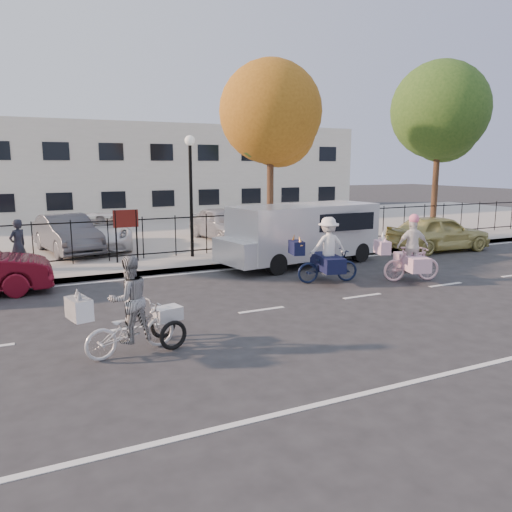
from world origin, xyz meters
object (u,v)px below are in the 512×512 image
lot_car_c (67,234)px  unicorn_bike (411,257)px  bull_bike (327,257)px  white_van (302,232)px  lot_car_b (101,231)px  lot_car_d (222,223)px  pedestrian (18,245)px  zebra_trike (131,316)px  lamppost (191,175)px  gold_sedan (438,233)px

lot_car_c → unicorn_bike: bearing=-55.4°
bull_bike → white_van: (0.75, 2.72, 0.37)m
lot_car_b → lot_car_d: size_ratio=1.17×
pedestrian → lot_car_c: bearing=-162.0°
unicorn_bike → lot_car_d: size_ratio=0.49×
zebra_trike → lot_car_d: bearing=-42.3°
zebra_trike → lot_car_d: (6.46, 11.76, 0.16)m
lamppost → pedestrian: 6.12m
bull_bike → gold_sedan: bearing=-57.5°
lot_car_b → lot_car_c: 1.53m
zebra_trike → lot_car_b: bearing=-19.3°
zebra_trike → lot_car_c: (-0.13, 11.02, 0.16)m
gold_sedan → lot_car_c: bearing=73.5°
white_van → lot_car_b: 8.33m
lamppost → white_van: 4.45m
white_van → lot_car_c: white_van is taller
white_van → bull_bike: bearing=-114.6°
lot_car_c → lot_car_d: (6.60, 0.73, -0.00)m
gold_sedan → pedestrian: bearing=85.3°
zebra_trike → lot_car_c: zebra_trike is taller
lot_car_b → gold_sedan: bearing=-16.9°
gold_sedan → lot_car_d: 9.20m
white_van → lot_car_b: white_van is taller
zebra_trike → pedestrian: 8.45m
lot_car_d → pedestrian: bearing=-162.0°
unicorn_bike → lot_car_b: bearing=55.3°
gold_sedan → lot_car_c: size_ratio=0.99×
pedestrian → lot_car_b: pedestrian is taller
lamppost → zebra_trike: lamppost is taller
unicorn_bike → pedestrian: 12.19m
zebra_trike → bull_bike: (6.43, 3.23, 0.07)m
white_van → lot_car_b: (-5.97, 5.80, -0.32)m
lamppost → lot_car_b: 4.98m
lamppost → white_van: (3.27, -2.30, -1.96)m
bull_bike → lot_car_c: bearing=51.8°
bull_bike → gold_sedan: bull_bike is taller
gold_sedan → lot_car_d: (-7.13, 5.81, 0.13)m
white_van → lot_car_c: bearing=136.0°
zebra_trike → unicorn_bike: (8.80, 2.28, 0.04)m
lot_car_b → pedestrian: bearing=-122.7°
pedestrian → lot_car_b: bearing=-171.4°
lot_car_b → lot_car_d: 5.26m
unicorn_bike → bull_bike: size_ratio=0.96×
gold_sedan → white_van: bearing=93.8°
lot_car_b → lot_car_c: (-1.34, -0.73, 0.04)m
bull_bike → lot_car_b: (-5.23, 8.53, 0.06)m
lot_car_d → white_van: bearing=-87.9°
lamppost → gold_sedan: lamppost is taller
lamppost → lot_car_b: bearing=127.6°
lot_car_b → lot_car_d: (5.26, 0.00, 0.04)m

